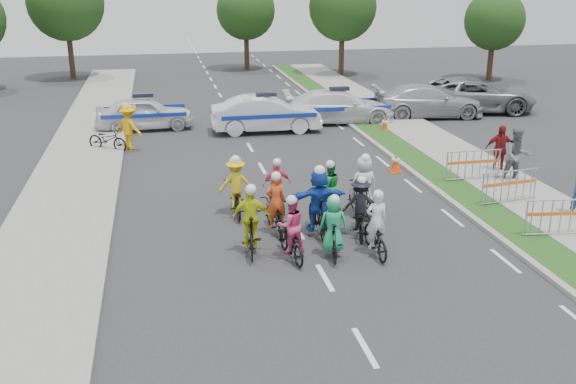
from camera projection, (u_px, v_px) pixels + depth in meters
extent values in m
plane|color=#28282B|center=(325.00, 278.00, 14.93)|extent=(90.00, 90.00, 0.00)
cube|color=gray|center=(439.00, 193.00, 20.51)|extent=(0.20, 60.00, 0.12)
cube|color=#174014|center=(460.00, 192.00, 20.65)|extent=(1.20, 60.00, 0.11)
cube|color=gray|center=(511.00, 188.00, 20.99)|extent=(2.40, 60.00, 0.13)
cube|color=gray|center=(61.00, 219.00, 18.32)|extent=(3.00, 60.00, 0.13)
imported|color=black|center=(375.00, 237.00, 16.10)|extent=(0.60, 1.70, 0.89)
imported|color=white|center=(376.00, 220.00, 15.90)|extent=(0.54, 0.36, 1.48)
sphere|color=white|center=(378.00, 195.00, 15.63)|extent=(0.26, 0.26, 0.26)
imported|color=black|center=(332.00, 238.00, 15.94)|extent=(0.67, 1.63, 0.95)
imported|color=#1DA164|center=(333.00, 223.00, 15.76)|extent=(0.76, 0.55, 1.43)
sphere|color=white|center=(334.00, 199.00, 15.50)|extent=(0.25, 0.25, 0.25)
imported|color=black|center=(291.00, 242.00, 15.83)|extent=(0.80, 1.73, 0.87)
imported|color=#D23A71|center=(291.00, 225.00, 15.63)|extent=(0.78, 0.64, 1.45)
sphere|color=white|center=(291.00, 200.00, 15.37)|extent=(0.25, 0.25, 0.25)
imported|color=black|center=(251.00, 233.00, 16.14)|extent=(0.71, 1.81, 1.06)
imported|color=#CEDE17|center=(251.00, 217.00, 15.95)|extent=(0.97, 0.50, 1.59)
sphere|color=white|center=(251.00, 189.00, 15.66)|extent=(0.28, 0.28, 0.28)
imported|color=black|center=(359.00, 220.00, 17.25)|extent=(0.90, 1.75, 0.87)
imported|color=black|center=(360.00, 204.00, 17.05)|extent=(1.03, 0.72, 1.46)
sphere|color=white|center=(362.00, 181.00, 16.79)|extent=(0.25, 0.25, 0.25)
imported|color=black|center=(318.00, 215.00, 17.24)|extent=(0.56, 1.90, 1.13)
imported|color=#1844B7|center=(319.00, 199.00, 17.04)|extent=(1.58, 0.52, 1.70)
sphere|color=white|center=(320.00, 171.00, 16.74)|extent=(0.29, 0.29, 0.29)
imported|color=black|center=(276.00, 217.00, 17.39)|extent=(0.80, 1.80, 0.91)
imported|color=#E2501C|center=(276.00, 201.00, 17.18)|extent=(0.59, 0.42, 1.52)
sphere|color=white|center=(276.00, 176.00, 16.91)|extent=(0.26, 0.26, 0.26)
imported|color=black|center=(363.00, 198.00, 18.54)|extent=(0.77, 1.88, 1.10)
imported|color=silver|center=(364.00, 184.00, 18.35)|extent=(0.87, 0.63, 1.64)
sphere|color=white|center=(365.00, 159.00, 18.05)|extent=(0.28, 0.28, 0.28)
imported|color=black|center=(328.00, 201.00, 18.64)|extent=(0.86, 1.75, 0.88)
imported|color=#198D37|center=(329.00, 186.00, 18.45)|extent=(0.79, 0.67, 1.46)
sphere|color=white|center=(330.00, 165.00, 18.18)|extent=(0.25, 0.25, 0.25)
imported|color=black|center=(277.00, 197.00, 18.86)|extent=(0.61, 1.65, 0.97)
imported|color=#F24375|center=(277.00, 184.00, 18.67)|extent=(0.88, 0.44, 1.45)
sphere|color=white|center=(277.00, 162.00, 18.41)|extent=(0.25, 0.25, 0.25)
imported|color=black|center=(236.00, 199.00, 18.71)|extent=(0.66, 1.81, 0.94)
imported|color=yellow|center=(236.00, 184.00, 18.51)|extent=(1.03, 0.60, 1.57)
sphere|color=white|center=(235.00, 160.00, 18.22)|extent=(0.27, 0.27, 0.27)
imported|color=silver|center=(144.00, 113.00, 28.89)|extent=(4.40, 1.92, 1.47)
imported|color=silver|center=(266.00, 114.00, 28.41)|extent=(4.90, 1.87, 1.59)
imported|color=silver|center=(339.00, 106.00, 30.19)|extent=(5.42, 2.63, 1.52)
imported|color=#A3A3A7|center=(428.00, 101.00, 31.34)|extent=(5.60, 2.73, 1.57)
imported|color=slate|center=(473.00, 95.00, 32.51)|extent=(6.56, 3.86, 1.71)
imported|color=slate|center=(517.00, 156.00, 21.31)|extent=(1.02, 0.85, 1.92)
imported|color=maroon|center=(500.00, 149.00, 22.45)|extent=(1.09, 0.67, 1.74)
imported|color=#F1AA0C|center=(129.00, 127.00, 25.50)|extent=(1.33, 1.29, 1.83)
cube|color=#F24C0C|center=(395.00, 171.00, 22.87)|extent=(0.40, 0.40, 0.03)
cone|color=#F24C0C|center=(396.00, 162.00, 22.76)|extent=(0.36, 0.36, 0.70)
cylinder|color=silver|center=(396.00, 160.00, 22.73)|extent=(0.29, 0.29, 0.08)
cube|color=#F24C0C|center=(385.00, 131.00, 28.63)|extent=(0.40, 0.40, 0.03)
cone|color=#F24C0C|center=(385.00, 124.00, 28.52)|extent=(0.36, 0.36, 0.70)
cylinder|color=silver|center=(385.00, 122.00, 28.48)|extent=(0.29, 0.29, 0.08)
imported|color=black|center=(107.00, 139.00, 25.40)|extent=(1.84, 1.54, 0.94)
cylinder|color=#382619|center=(341.00, 51.00, 43.91)|extent=(0.36, 0.36, 3.25)
sphere|color=#153B13|center=(343.00, 7.00, 42.96)|extent=(4.55, 4.55, 4.55)
cylinder|color=#382619|center=(491.00, 59.00, 41.99)|extent=(0.36, 0.36, 2.75)
sphere|color=#153B13|center=(494.00, 20.00, 41.19)|extent=(3.85, 3.85, 3.85)
cylinder|color=#382619|center=(71.00, 52.00, 42.32)|extent=(0.36, 0.36, 3.50)
sphere|color=#153B13|center=(65.00, 3.00, 41.29)|extent=(4.90, 4.90, 4.90)
cylinder|color=#382619|center=(247.00, 49.00, 46.52)|extent=(0.36, 0.36, 3.00)
sphere|color=#153B13|center=(246.00, 10.00, 45.65)|extent=(4.20, 4.20, 4.20)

